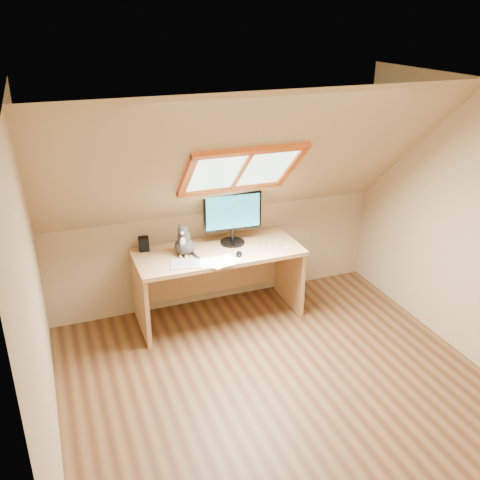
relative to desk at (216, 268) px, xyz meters
name	(u,v)px	position (x,y,z in m)	size (l,w,h in m)	color
ground	(287,397)	(0.11, -1.45, -0.51)	(3.50, 3.50, 0.00)	brown
room_shell	(300,239)	(0.11, -1.54, 0.92)	(3.52, 3.52, 2.41)	tan
desk	(216,268)	(0.00, 0.00, 0.00)	(1.62, 0.71, 0.74)	tan
monitor	(232,215)	(0.19, 0.03, 0.53)	(0.58, 0.24, 0.53)	black
cat	(184,243)	(-0.33, -0.05, 0.35)	(0.26, 0.28, 0.34)	#3A3533
desk_speaker	(144,244)	(-0.67, 0.18, 0.29)	(0.09, 0.09, 0.14)	black
graphics_tablet	(185,264)	(-0.38, -0.27, 0.23)	(0.27, 0.19, 0.01)	#B2B2B7
mouse	(239,254)	(0.15, -0.26, 0.24)	(0.06, 0.11, 0.03)	black
papers	(214,263)	(-0.13, -0.33, 0.23)	(0.35, 0.30, 0.01)	white
cables	(261,248)	(0.41, -0.19, 0.23)	(0.51, 0.26, 0.01)	silver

